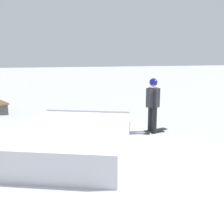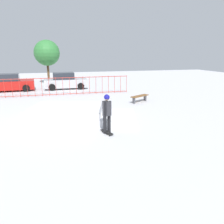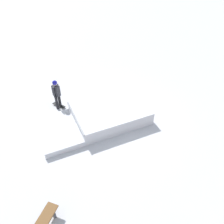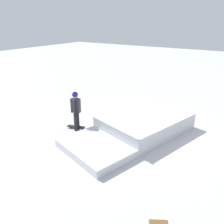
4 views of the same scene
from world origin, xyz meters
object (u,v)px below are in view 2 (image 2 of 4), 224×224
Objects in this scene: parked_car_red at (10,83)px; skate_ramp at (76,114)px; skater at (107,111)px; skateboard at (107,132)px; distant_tree at (47,53)px; park_bench at (140,97)px; parked_car_silver at (65,81)px.

skate_ramp is at bearing -69.25° from parked_car_red.
parked_car_red reaches higher than skate_ramp.
skater is at bearing -69.36° from parked_car_red.
skate_ramp is at bearing -175.28° from skater.
skater reaches higher than skateboard.
distant_tree is (-1.57, 14.76, 3.12)m from skate_ramp.
skateboard is 6.74m from park_bench.
distant_tree is (3.42, 4.13, 2.71)m from parked_car_red.
skateboard is (1.04, -2.49, -0.24)m from skate_ramp.
park_bench is 13.69m from distant_tree.
skater is 2.10× the size of skateboard.
skateboard is at bearing -51.47° from skate_ramp.
parked_car_silver is 5.17m from distant_tree.
park_bench is 12.41m from parked_car_red.
skater reaches higher than skate_ramp.
skater is 0.94m from skateboard.
park_bench is at bearing -58.17° from parked_car_silver.
skater is at bearing -49.67° from skate_ramp.
skateboard is at bearing -81.37° from distant_tree.
distant_tree is (-2.66, 17.15, 2.43)m from skater.
distant_tree is (-6.41, 11.69, 3.08)m from park_bench.
parked_car_red is at bearing -174.26° from skateboard.
skate_ramp is at bearing -90.64° from parked_car_silver.
distant_tree reaches higher than parked_car_silver.
parked_car_silver is at bearing -3.88° from parked_car_red.
skate_ramp is 7.19× the size of skateboard.
skateboard is 0.52× the size of park_bench.
parked_car_red is at bearing -179.81° from parked_car_silver.
parked_car_silver is at bearing 165.33° from skateboard.
skater is at bearing -81.17° from distant_tree.
parked_car_red is (-9.83, 7.56, 0.37)m from park_bench.
parked_car_silver reaches higher than park_bench.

